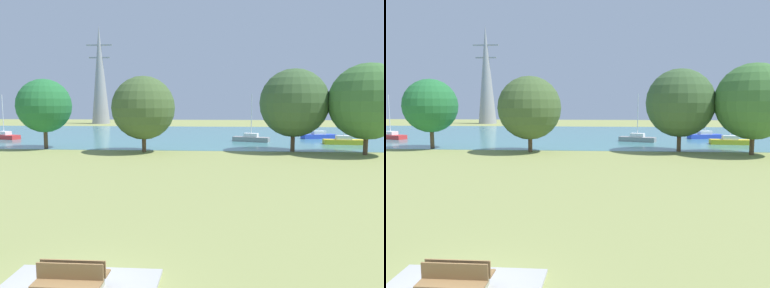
{
  "view_description": "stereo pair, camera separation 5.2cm",
  "coord_description": "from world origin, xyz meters",
  "views": [
    {
      "loc": [
        3.84,
        -8.99,
        5.18
      ],
      "look_at": [
        1.9,
        18.93,
        2.0
      ],
      "focal_mm": 34.12,
      "sensor_mm": 36.0,
      "label": 1
    },
    {
      "loc": [
        3.9,
        -8.99,
        5.18
      ],
      "look_at": [
        1.9,
        18.93,
        2.0
      ],
      "focal_mm": 34.12,
      "sensor_mm": 36.0,
      "label": 2
    }
  ],
  "objects": [
    {
      "name": "bench_facing_inland",
      "position": [
        0.0,
        -0.27,
        0.47
      ],
      "size": [
        1.8,
        0.48,
        0.89
      ],
      "color": "#9D9C7A",
      "rests_on": "concrete_pad"
    },
    {
      "name": "electricity_pylon",
      "position": [
        -25.17,
        80.37,
        12.0
      ],
      "size": [
        6.4,
        4.4,
        23.98
      ],
      "color": "gray",
      "rests_on": "ground"
    },
    {
      "name": "tree_mid_shore",
      "position": [
        18.57,
        28.1,
        5.3
      ],
      "size": [
        7.53,
        7.53,
        9.06
      ],
      "color": "brown",
      "rests_on": "ground"
    },
    {
      "name": "tree_east_near",
      "position": [
        -3.85,
        28.67,
        4.64
      ],
      "size": [
        6.61,
        6.61,
        7.95
      ],
      "color": "brown",
      "rests_on": "ground"
    },
    {
      "name": "tree_east_far",
      "position": [
        11.86,
        30.21,
        5.15
      ],
      "size": [
        7.19,
        7.19,
        8.75
      ],
      "color": "brown",
      "rests_on": "ground"
    },
    {
      "name": "sailboat_gray",
      "position": [
        8.36,
        39.98,
        0.45
      ],
      "size": [
        5.03,
        3.0,
        6.31
      ],
      "color": "gray",
      "rests_on": "water_surface"
    },
    {
      "name": "ground_plane",
      "position": [
        0.0,
        22.0,
        0.0
      ],
      "size": [
        160.0,
        160.0,
        0.0
      ],
      "primitive_type": "plane",
      "color": "#8C9351"
    },
    {
      "name": "water_surface",
      "position": [
        0.0,
        50.0,
        0.01
      ],
      "size": [
        140.0,
        40.0,
        0.02
      ],
      "primitive_type": "cube",
      "color": "teal",
      "rests_on": "ground"
    },
    {
      "name": "sailboat_red",
      "position": [
        -26.61,
        40.92,
        0.45
      ],
      "size": [
        5.03,
        2.94,
        6.29
      ],
      "color": "red",
      "rests_on": "water_surface"
    },
    {
      "name": "sailboat_yellow",
      "position": [
        19.57,
        37.39,
        0.45
      ],
      "size": [
        4.9,
        1.85,
        6.19
      ],
      "color": "yellow",
      "rests_on": "water_surface"
    },
    {
      "name": "tree_west_far",
      "position": [
        -15.53,
        30.79,
        4.83
      ],
      "size": [
        5.98,
        5.98,
        7.83
      ],
      "color": "brown",
      "rests_on": "ground"
    },
    {
      "name": "sailboat_blue",
      "position": [
        18.48,
        44.78,
        0.45
      ],
      "size": [
        5.01,
        2.53,
        5.35
      ],
      "color": "blue",
      "rests_on": "water_surface"
    },
    {
      "name": "bench_facing_water",
      "position": [
        0.0,
        0.27,
        0.47
      ],
      "size": [
        1.8,
        0.48,
        0.89
      ],
      "color": "#9D9C7A",
      "rests_on": "concrete_pad"
    }
  ]
}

